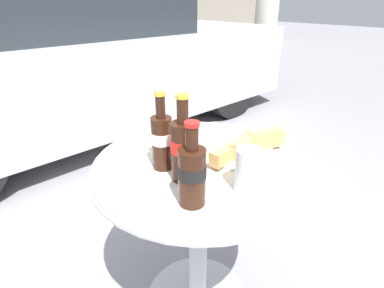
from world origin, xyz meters
name	(u,v)px	position (x,y,z in m)	size (l,w,h in m)	color
bistro_table	(199,204)	(0.00, 0.00, 0.51)	(0.71, 0.71, 0.69)	#B7B7BC
cola_bottle_left	(162,140)	(-0.11, 0.05, 0.78)	(0.07, 0.07, 0.25)	#33190F
cola_bottle_right	(183,148)	(-0.11, -0.05, 0.79)	(0.07, 0.07, 0.26)	#33190F
cola_bottle_center	(192,173)	(-0.17, -0.15, 0.78)	(0.07, 0.07, 0.23)	#33190F
drinking_glass	(248,172)	(-0.01, -0.21, 0.74)	(0.07, 0.07, 0.13)	silver
lunch_plate_near	(246,149)	(0.14, -0.08, 0.71)	(0.31, 0.23, 0.07)	white
parked_car	(77,58)	(0.52, 2.18, 0.67)	(3.97, 1.73, 1.44)	#B7B7BC
pedestrian	(266,19)	(3.31, 2.09, 0.91)	(0.33, 0.33, 1.61)	navy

